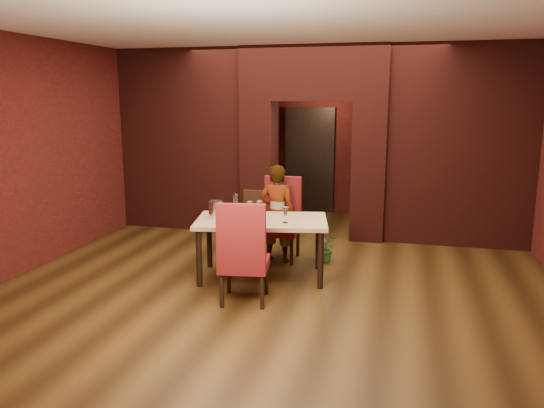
{
  "coord_description": "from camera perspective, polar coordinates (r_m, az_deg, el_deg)",
  "views": [
    {
      "loc": [
        1.53,
        -6.88,
        2.38
      ],
      "look_at": [
        -0.21,
        0.0,
        0.93
      ],
      "focal_mm": 35.0,
      "sensor_mm": 36.0,
      "label": 1
    }
  ],
  "objects": [
    {
      "name": "wine_bucket",
      "position": [
        7.05,
        -6.07,
        -0.57
      ],
      "size": [
        0.19,
        0.19,
        0.23
      ],
      "primitive_type": "cylinder",
      "color": "silver",
      "rests_on": "dining_table"
    },
    {
      "name": "chair_far",
      "position": [
        7.76,
        0.82,
        -1.68
      ],
      "size": [
        0.55,
        0.55,
        1.21
      ],
      "primitive_type": "cube",
      "rotation": [
        0.0,
        0.0,
        0.0
      ],
      "color": "maroon",
      "rests_on": "ground"
    },
    {
      "name": "floor",
      "position": [
        7.44,
        1.59,
        -7.14
      ],
      "size": [
        8.0,
        8.0,
        0.0
      ],
      "primitive_type": "plane",
      "color": "#412A10",
      "rests_on": "ground"
    },
    {
      "name": "dining_table",
      "position": [
        7.06,
        -1.12,
        -4.79
      ],
      "size": [
        1.86,
        1.27,
        0.8
      ],
      "primitive_type": "cube",
      "rotation": [
        0.0,
        0.0,
        0.2
      ],
      "color": "tan",
      "rests_on": "ground"
    },
    {
      "name": "water_bottle",
      "position": [
        7.2,
        -3.94,
        -0.01
      ],
      "size": [
        0.07,
        0.07,
        0.29
      ],
      "primitive_type": "cylinder",
      "color": "white",
      "rests_on": "dining_table"
    },
    {
      "name": "pillar_left",
      "position": [
        9.3,
        -1.38,
        3.92
      ],
      "size": [
        0.55,
        0.55,
        2.3
      ],
      "primitive_type": "cube",
      "color": "maroon",
      "rests_on": "ground"
    },
    {
      "name": "wall_back",
      "position": [
        11.01,
        6.25,
        7.39
      ],
      "size": [
        7.0,
        0.04,
        3.2
      ],
      "primitive_type": "cube",
      "color": "maroon",
      "rests_on": "ground"
    },
    {
      "name": "vent_panel",
      "position": [
        9.12,
        -1.86,
        -0.06
      ],
      "size": [
        0.4,
        0.03,
        0.5
      ],
      "primitive_type": "cube",
      "color": "#A75830",
      "rests_on": "ground"
    },
    {
      "name": "wall_left",
      "position": [
        8.56,
        -21.97,
        5.46
      ],
      "size": [
        0.04,
        8.0,
        3.2
      ],
      "primitive_type": "cube",
      "color": "maroon",
      "rests_on": "ground"
    },
    {
      "name": "person_seated",
      "position": [
        7.67,
        0.56,
        -1.03
      ],
      "size": [
        0.55,
        0.38,
        1.43
      ],
      "primitive_type": "imported",
      "rotation": [
        0.0,
        0.0,
        3.06
      ],
      "color": "silver",
      "rests_on": "ground"
    },
    {
      "name": "wine_glass_c",
      "position": [
        6.74,
        1.45,
        -1.18
      ],
      "size": [
        0.08,
        0.08,
        0.2
      ],
      "primitive_type": null,
      "color": "white",
      "rests_on": "dining_table"
    },
    {
      "name": "wing_wall_left",
      "position": [
        9.73,
        -9.49,
        6.77
      ],
      "size": [
        2.28,
        0.35,
        3.2
      ],
      "primitive_type": "cube",
      "color": "maroon",
      "rests_on": "ground"
    },
    {
      "name": "rear_door",
      "position": [
        11.07,
        4.08,
        4.59
      ],
      "size": [
        0.9,
        0.08,
        2.1
      ],
      "primitive_type": "cube",
      "color": "black",
      "rests_on": "ground"
    },
    {
      "name": "potted_plant",
      "position": [
        7.79,
        5.74,
        -4.73
      ],
      "size": [
        0.42,
        0.38,
        0.42
      ],
      "primitive_type": "imported",
      "rotation": [
        0.0,
        0.0,
        0.17
      ],
      "color": "#306928",
      "rests_on": "ground"
    },
    {
      "name": "chair_near",
      "position": [
        6.2,
        -2.99,
        -5.09
      ],
      "size": [
        0.63,
        0.63,
        1.22
      ],
      "primitive_type": "cube",
      "rotation": [
        0.0,
        0.0,
        3.29
      ],
      "color": "maroon",
      "rests_on": "ground"
    },
    {
      "name": "tasting_sheet",
      "position": [
        6.71,
        -2.79,
        -2.12
      ],
      "size": [
        0.35,
        0.29,
        0.0
      ],
      "primitive_type": "cube",
      "rotation": [
        0.0,
        0.0,
        -0.21
      ],
      "color": "silver",
      "rests_on": "dining_table"
    },
    {
      "name": "lintel",
      "position": [
        9.02,
        4.56,
        13.84
      ],
      "size": [
        2.45,
        0.55,
        0.9
      ],
      "primitive_type": "cube",
      "color": "maroon",
      "rests_on": "ground"
    },
    {
      "name": "wine_glass_b",
      "position": [
        7.0,
        -1.34,
        -0.6
      ],
      "size": [
        0.09,
        0.09,
        0.23
      ],
      "primitive_type": null,
      "color": "white",
      "rests_on": "dining_table"
    },
    {
      "name": "wine_glass_a",
      "position": [
        7.08,
        -2.4,
        -0.56
      ],
      "size": [
        0.08,
        0.08,
        0.21
      ],
      "primitive_type": null,
      "color": "white",
      "rests_on": "dining_table"
    },
    {
      "name": "wing_wall_right",
      "position": [
        8.95,
        19.6,
        5.86
      ],
      "size": [
        2.28,
        0.35,
        3.2
      ],
      "primitive_type": "cube",
      "color": "maroon",
      "rests_on": "ground"
    },
    {
      "name": "pillar_right",
      "position": [
        8.98,
        10.39,
        3.46
      ],
      "size": [
        0.55,
        0.55,
        2.3
      ],
      "primitive_type": "cube",
      "color": "maroon",
      "rests_on": "ground"
    },
    {
      "name": "ceiling",
      "position": [
        7.1,
        1.74,
        18.15
      ],
      "size": [
        7.0,
        8.0,
        0.04
      ],
      "primitive_type": "cube",
      "color": "silver",
      "rests_on": "ground"
    },
    {
      "name": "wall_front",
      "position": [
        3.35,
        -13.43,
        -2.26
      ],
      "size": [
        7.0,
        0.04,
        3.2
      ],
      "primitive_type": "cube",
      "color": "maroon",
      "rests_on": "ground"
    },
    {
      "name": "rear_door_frame",
      "position": [
        11.03,
        4.05,
        4.57
      ],
      "size": [
        1.02,
        0.04,
        2.22
      ],
      "primitive_type": "cube",
      "color": "black",
      "rests_on": "ground"
    }
  ]
}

